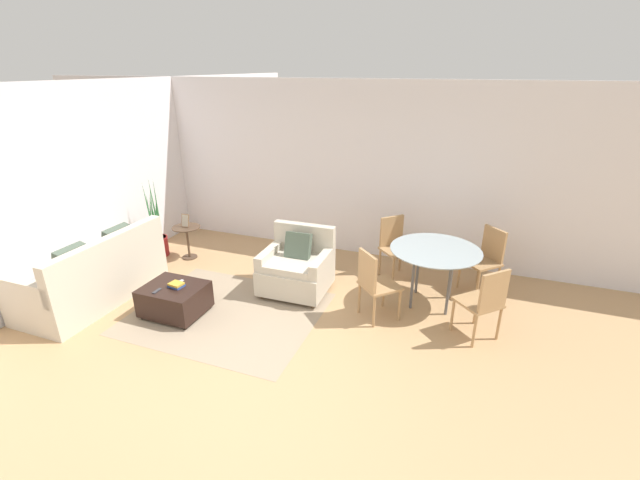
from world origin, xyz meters
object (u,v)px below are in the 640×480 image
object	(u,v)px
potted_plant	(157,237)
dining_chair_far_left	(395,243)
armchair	(297,268)
ottoman	(175,299)
book_stack	(176,285)
dining_table	(435,255)
dining_chair_far_right	(486,256)
dining_chair_near_left	(374,281)
dining_chair_near_right	(485,300)
tv_remote_secondary	(157,291)
tv_remote_primary	(179,282)
couch	(95,278)
picture_frame	(185,221)
side_table	(187,236)

from	to	relation	value
potted_plant	dining_chair_far_left	bearing A→B (deg)	9.50
armchair	ottoman	bearing A→B (deg)	-137.19
potted_plant	dining_chair_far_left	size ratio (longest dim) A/B	1.48
book_stack	dining_table	world-z (taller)	dining_table
book_stack	dining_chair_far_right	xyz separation A→B (m)	(3.56, 2.02, 0.10)
book_stack	dining_chair_far_left	xyz separation A→B (m)	(2.30, 2.02, 0.10)
dining_chair_near_left	dining_chair_near_right	distance (m)	1.26
tv_remote_secondary	dining_chair_far_left	xyz separation A→B (m)	(2.46, 2.20, 0.13)
tv_remote_primary	dining_chair_far_right	size ratio (longest dim) A/B	0.15
dining_chair_far_left	dining_chair_far_right	xyz separation A→B (m)	(1.26, 0.00, 0.00)
couch	armchair	size ratio (longest dim) A/B	2.05
dining_chair_near_left	tv_remote_secondary	bearing A→B (deg)	-159.06
dining_chair_far_left	couch	bearing A→B (deg)	-149.58
tv_remote_secondary	armchair	bearing A→B (deg)	44.47
potted_plant	dining_chair_near_right	world-z (taller)	potted_plant
dining_table	book_stack	bearing A→B (deg)	-154.58
couch	dining_chair_near_left	xyz separation A→B (m)	(3.56, 0.83, 0.21)
tv_remote_primary	tv_remote_secondary	xyz separation A→B (m)	(-0.10, -0.28, 0.00)
armchair	book_stack	bearing A→B (deg)	-136.21
picture_frame	dining_chair_far_left	xyz separation A→B (m)	(3.25, 0.54, -0.12)
ottoman	couch	bearing A→B (deg)	-177.06
side_table	armchair	bearing A→B (deg)	-10.33
tv_remote_primary	dining_table	world-z (taller)	dining_table
ottoman	tv_remote_secondary	distance (m)	0.27
dining_chair_near_left	book_stack	bearing A→B (deg)	-161.63
couch	dining_table	bearing A→B (deg)	19.24
armchair	dining_table	size ratio (longest dim) A/B	0.79
dining_chair_near_right	picture_frame	bearing A→B (deg)	171.00
couch	ottoman	xyz separation A→B (m)	(1.21, 0.06, -0.10)
book_stack	dining_chair_near_left	xyz separation A→B (m)	(2.30, 0.77, 0.10)
potted_plant	dining_table	bearing A→B (deg)	0.06
ottoman	dining_chair_near_right	xyz separation A→B (m)	(3.61, 0.77, 0.30)
tv_remote_secondary	dining_chair_far_right	size ratio (longest dim) A/B	0.15
potted_plant	dining_chair_near_right	xyz separation A→B (m)	(5.04, -0.62, 0.19)
couch	dining_chair_near_left	bearing A→B (deg)	13.18
side_table	dining_chair_near_left	xyz separation A→B (m)	(3.25, -0.71, 0.14)
couch	armchair	xyz separation A→B (m)	(2.40, 1.17, 0.03)
tv_remote_secondary	picture_frame	bearing A→B (deg)	115.57
ottoman	book_stack	distance (m)	0.21
dining_table	dining_chair_far_right	xyz separation A→B (m)	(0.63, 0.63, -0.17)
tv_remote_primary	dining_chair_far_left	bearing A→B (deg)	39.16
side_table	dining_chair_near_right	xyz separation A→B (m)	(4.51, -0.71, 0.14)
picture_frame	dining_chair_near_right	bearing A→B (deg)	-9.00
dining_table	dining_chair_far_left	bearing A→B (deg)	135.00
dining_table	dining_chair_near_left	xyz separation A→B (m)	(-0.63, -0.63, -0.17)
ottoman	dining_table	size ratio (longest dim) A/B	0.64
dining_chair_near_left	dining_chair_far_right	bearing A→B (deg)	45.00
dining_table	dining_chair_near_left	world-z (taller)	dining_chair_near_left
armchair	potted_plant	distance (m)	2.64
dining_chair_far_left	dining_chair_near_left	bearing A→B (deg)	-90.00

